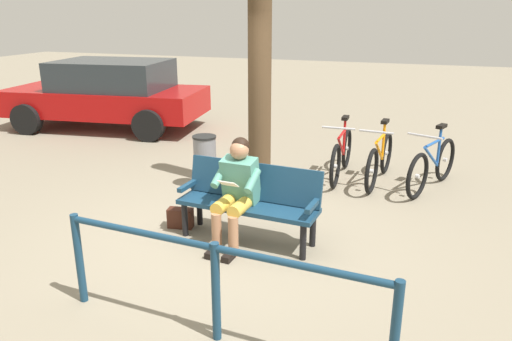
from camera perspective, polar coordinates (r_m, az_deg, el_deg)
name	(u,v)px	position (r m, az deg, el deg)	size (l,w,h in m)	color
ground_plane	(225,238)	(5.76, -3.67, -7.79)	(40.00, 40.00, 0.00)	gray
bench	(250,197)	(5.55, -0.68, -3.06)	(1.63, 0.61, 0.87)	navy
person_reading	(236,187)	(5.40, -2.28, -1.94)	(0.51, 0.79, 1.20)	#4C8C7A
handbag	(180,218)	(6.03, -8.74, -5.47)	(0.30, 0.14, 0.24)	#3F1E14
tree_trunk	(260,65)	(6.74, 0.43, 12.08)	(0.32, 0.32, 3.60)	#4C3823
litter_bin	(205,162)	(7.20, -5.92, 0.98)	(0.34, 0.34, 0.79)	slate
bicycle_red	(432,166)	(7.57, 19.75, 0.54)	(0.72, 1.58, 0.94)	black
bicycle_black	(380,160)	(7.64, 14.13, 1.24)	(0.48, 1.68, 0.94)	black
bicycle_purple	(341,155)	(7.76, 9.87, 1.79)	(0.48, 1.68, 0.94)	black
railing_fence	(215,274)	(3.88, -4.73, -11.92)	(2.79, 0.27, 0.85)	navy
parked_car	(108,93)	(11.28, -16.72, 8.61)	(4.38, 2.41, 1.47)	#A50C0C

